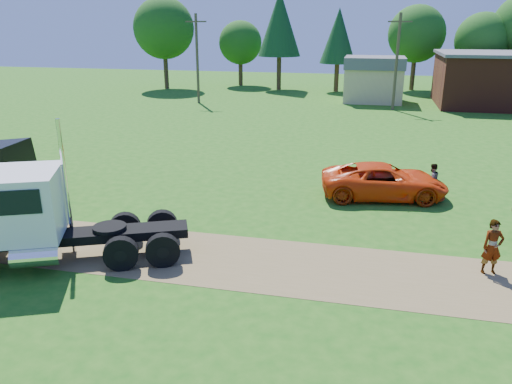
# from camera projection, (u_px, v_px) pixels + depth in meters

# --- Properties ---
(ground) EXTENTS (140.00, 140.00, 0.00)m
(ground) POSITION_uv_depth(u_px,v_px,m) (248.00, 262.00, 17.89)
(ground) COLOR #1C5713
(ground) RESTS_ON ground
(dirt_track) EXTENTS (120.00, 4.20, 0.01)m
(dirt_track) POSITION_uv_depth(u_px,v_px,m) (248.00, 262.00, 17.89)
(dirt_track) COLOR brown
(dirt_track) RESTS_ON ground
(white_semi_tractor) EXTENTS (8.38, 5.58, 5.02)m
(white_semi_tractor) POSITION_uv_depth(u_px,v_px,m) (31.00, 217.00, 17.34)
(white_semi_tractor) COLOR black
(white_semi_tractor) RESTS_ON ground
(orange_pickup) EXTENTS (6.37, 3.69, 1.67)m
(orange_pickup) POSITION_uv_depth(u_px,v_px,m) (384.00, 181.00, 24.23)
(orange_pickup) COLOR red
(orange_pickup) RESTS_ON ground
(spectator_a) EXTENTS (0.80, 0.63, 1.94)m
(spectator_a) POSITION_uv_depth(u_px,v_px,m) (492.00, 247.00, 16.80)
(spectator_a) COLOR #999999
(spectator_a) RESTS_ON ground
(spectator_b) EXTENTS (1.00, 0.95, 1.62)m
(spectator_b) POSITION_uv_depth(u_px,v_px,m) (432.00, 180.00, 24.52)
(spectator_b) COLOR #999999
(spectator_b) RESTS_ON ground
(tan_shed) EXTENTS (6.20, 5.40, 4.70)m
(tan_shed) POSITION_uv_depth(u_px,v_px,m) (374.00, 79.00, 53.15)
(tan_shed) COLOR tan
(tan_shed) RESTS_ON ground
(utility_poles) EXTENTS (42.20, 0.28, 9.00)m
(utility_poles) POSITION_uv_depth(u_px,v_px,m) (397.00, 60.00, 47.38)
(utility_poles) COLOR #443626
(utility_poles) RESTS_ON ground
(tree_row) EXTENTS (55.79, 12.74, 11.90)m
(tree_row) POSITION_uv_depth(u_px,v_px,m) (376.00, 33.00, 59.88)
(tree_row) COLOR #362516
(tree_row) RESTS_ON ground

